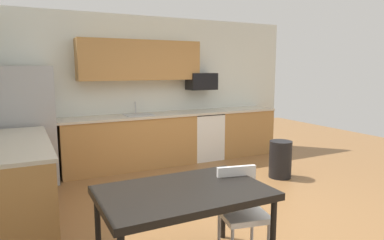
# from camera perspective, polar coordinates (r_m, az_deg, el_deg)

# --- Properties ---
(ground_plane) EXTENTS (12.00, 12.00, 0.00)m
(ground_plane) POSITION_cam_1_polar(r_m,az_deg,el_deg) (4.50, 5.93, -14.46)
(ground_plane) COLOR olive
(wall_back) EXTENTS (5.80, 0.10, 2.70)m
(wall_back) POSITION_cam_1_polar(r_m,az_deg,el_deg) (6.53, -6.55, 4.98)
(wall_back) COLOR silver
(wall_back) RESTS_ON ground
(cabinet_run_back) EXTENTS (2.36, 0.60, 0.90)m
(cabinet_run_back) POSITION_cam_1_polar(r_m,az_deg,el_deg) (6.15, -10.26, -3.80)
(cabinet_run_back) COLOR #AD7A42
(cabinet_run_back) RESTS_ON ground
(cabinet_run_back_right) EXTENTS (1.19, 0.60, 0.90)m
(cabinet_run_back_right) POSITION_cam_1_polar(r_m,az_deg,el_deg) (7.17, 8.24, -1.97)
(cabinet_run_back_right) COLOR #AD7A42
(cabinet_run_back_right) RESTS_ON ground
(cabinet_run_left) EXTENTS (0.60, 2.00, 0.90)m
(cabinet_run_left) POSITION_cam_1_polar(r_m,az_deg,el_deg) (4.47, -26.46, -9.36)
(cabinet_run_left) COLOR #AD7A42
(cabinet_run_left) RESTS_ON ground
(countertop_back) EXTENTS (4.80, 0.64, 0.04)m
(countertop_back) POSITION_cam_1_polar(r_m,az_deg,el_deg) (6.25, -5.37, 0.88)
(countertop_back) COLOR beige
(countertop_back) RESTS_ON cabinet_run_back
(countertop_left) EXTENTS (0.64, 2.00, 0.04)m
(countertop_left) POSITION_cam_1_polar(r_m,az_deg,el_deg) (4.35, -26.88, -3.45)
(countertop_left) COLOR beige
(countertop_left) RESTS_ON cabinet_run_left
(upper_cabinets_back) EXTENTS (2.20, 0.34, 0.70)m
(upper_cabinets_back) POSITION_cam_1_polar(r_m,az_deg,el_deg) (6.22, -8.56, 9.83)
(upper_cabinets_back) COLOR #AD7A42
(refrigerator) EXTENTS (0.76, 0.70, 1.79)m
(refrigerator) POSITION_cam_1_polar(r_m,az_deg,el_deg) (5.76, -25.70, -0.85)
(refrigerator) COLOR #9EA0A5
(refrigerator) RESTS_ON ground
(oven_range) EXTENTS (0.60, 0.60, 0.91)m
(oven_range) POSITION_cam_1_polar(r_m,az_deg,el_deg) (6.71, 1.95, -2.58)
(oven_range) COLOR white
(oven_range) RESTS_ON ground
(microwave) EXTENTS (0.54, 0.36, 0.32)m
(microwave) POSITION_cam_1_polar(r_m,az_deg,el_deg) (6.67, 1.59, 6.46)
(microwave) COLOR black
(sink_basin) EXTENTS (0.48, 0.40, 0.14)m
(sink_basin) POSITION_cam_1_polar(r_m,az_deg,el_deg) (6.12, -8.87, 0.27)
(sink_basin) COLOR #A5A8AD
(sink_basin) RESTS_ON countertop_back
(sink_faucet) EXTENTS (0.02, 0.02, 0.24)m
(sink_faucet) POSITION_cam_1_polar(r_m,az_deg,el_deg) (6.27, -9.41, 1.93)
(sink_faucet) COLOR #B2B5BA
(sink_faucet) RESTS_ON countertop_back
(dining_table) EXTENTS (1.40, 0.90, 0.76)m
(dining_table) POSITION_cam_1_polar(r_m,az_deg,el_deg) (2.93, -1.43, -12.65)
(dining_table) COLOR black
(dining_table) RESTS_ON ground
(chair_near_table) EXTENTS (0.47, 0.47, 0.85)m
(chair_near_table) POSITION_cam_1_polar(r_m,az_deg,el_deg) (3.28, 8.08, -13.98)
(chair_near_table) COLOR white
(chair_near_table) RESTS_ON ground
(trash_bin) EXTENTS (0.36, 0.36, 0.60)m
(trash_bin) POSITION_cam_1_polar(r_m,az_deg,el_deg) (5.75, 14.51, -6.35)
(trash_bin) COLOR black
(trash_bin) RESTS_ON ground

